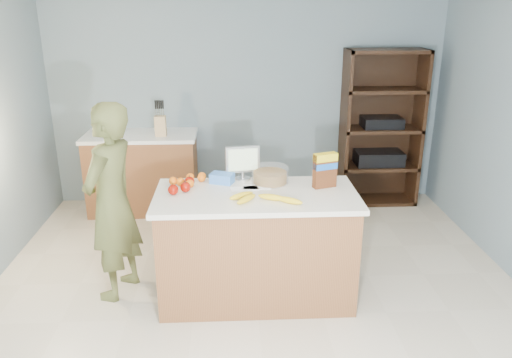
{
  "coord_description": "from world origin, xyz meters",
  "views": [
    {
      "loc": [
        -0.18,
        -3.26,
        2.28
      ],
      "look_at": [
        0.0,
        0.35,
        1.0
      ],
      "focal_mm": 35.0,
      "sensor_mm": 36.0,
      "label": 1
    }
  ],
  "objects_px": {
    "tv": "(243,161)",
    "cereal_box": "(325,168)",
    "counter_peninsula": "(256,250)",
    "shelving_unit": "(380,131)",
    "person": "(112,203)"
  },
  "relations": [
    {
      "from": "tv",
      "to": "cereal_box",
      "type": "height_order",
      "value": "tv"
    },
    {
      "from": "counter_peninsula",
      "to": "cereal_box",
      "type": "xyz_separation_m",
      "value": [
        0.54,
        0.12,
        0.65
      ]
    },
    {
      "from": "shelving_unit",
      "to": "person",
      "type": "distance_m",
      "value": 3.3
    },
    {
      "from": "counter_peninsula",
      "to": "person",
      "type": "bearing_deg",
      "value": 173.9
    },
    {
      "from": "person",
      "to": "tv",
      "type": "height_order",
      "value": "person"
    },
    {
      "from": "shelving_unit",
      "to": "cereal_box",
      "type": "bearing_deg",
      "value": -117.47
    },
    {
      "from": "shelving_unit",
      "to": "person",
      "type": "relative_size",
      "value": 1.13
    },
    {
      "from": "shelving_unit",
      "to": "tv",
      "type": "distance_m",
      "value": 2.38
    },
    {
      "from": "counter_peninsula",
      "to": "tv",
      "type": "distance_m",
      "value": 0.73
    },
    {
      "from": "cereal_box",
      "to": "tv",
      "type": "bearing_deg",
      "value": 160.91
    },
    {
      "from": "counter_peninsula",
      "to": "shelving_unit",
      "type": "xyz_separation_m",
      "value": [
        1.55,
        2.05,
        0.45
      ]
    },
    {
      "from": "cereal_box",
      "to": "counter_peninsula",
      "type": "bearing_deg",
      "value": -168.04
    },
    {
      "from": "shelving_unit",
      "to": "counter_peninsula",
      "type": "bearing_deg",
      "value": -127.11
    },
    {
      "from": "counter_peninsula",
      "to": "cereal_box",
      "type": "relative_size",
      "value": 5.63
    },
    {
      "from": "counter_peninsula",
      "to": "tv",
      "type": "bearing_deg",
      "value": 105.77
    }
  ]
}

